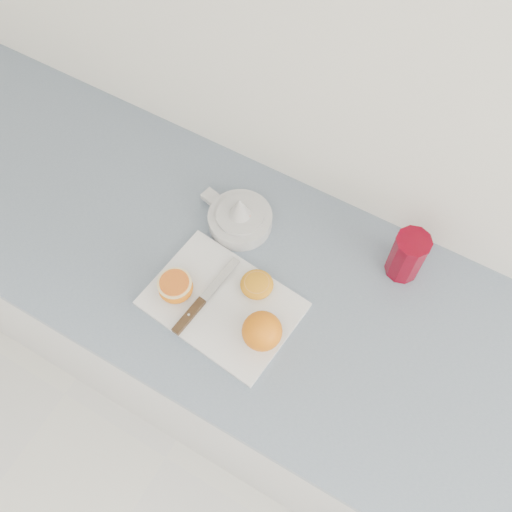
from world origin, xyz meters
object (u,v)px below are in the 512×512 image
object	(u,v)px
counter	(281,361)
half_orange	(176,287)
citrus_juicer	(240,217)
red_tumbler	(407,257)
cutting_board	(222,304)

from	to	relation	value
counter	half_orange	world-z (taller)	half_orange
counter	citrus_juicer	size ratio (longest dim) A/B	13.25
half_orange	red_tumbler	distance (m)	0.52
citrus_juicer	counter	bearing A→B (deg)	-30.49
cutting_board	citrus_juicer	distance (m)	0.22
citrus_juicer	red_tumbler	xyz separation A→B (m)	(0.39, 0.08, 0.03)
half_orange	red_tumbler	size ratio (longest dim) A/B	0.60
cutting_board	red_tumbler	bearing A→B (deg)	42.36
cutting_board	half_orange	bearing A→B (deg)	-165.16
cutting_board	red_tumbler	distance (m)	0.42
cutting_board	citrus_juicer	world-z (taller)	citrus_juicer
cutting_board	half_orange	size ratio (longest dim) A/B	4.16
counter	half_orange	size ratio (longest dim) A/B	33.14
counter	cutting_board	size ratio (longest dim) A/B	7.97
half_orange	red_tumbler	bearing A→B (deg)	36.90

